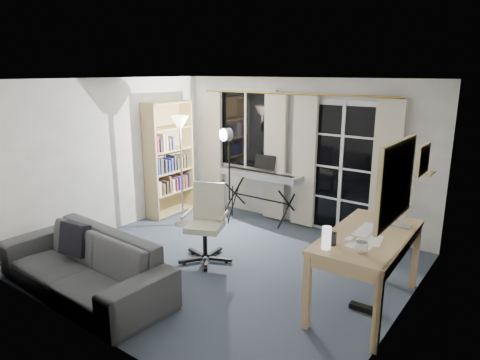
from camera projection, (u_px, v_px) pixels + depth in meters
name	position (u px, v px, depth m)	size (l,w,h in m)	color
floor	(225.00, 264.00, 5.72)	(4.50, 4.00, 0.02)	#323C49
window	(247.00, 130.00, 7.48)	(1.20, 0.08, 1.40)	white
french_door	(342.00, 170.00, 6.57)	(1.32, 0.09, 2.11)	white
curtains	(289.00, 159.00, 6.99)	(3.60, 0.07, 2.13)	gold
bookshelf	(167.00, 162.00, 7.53)	(0.34, 0.94, 2.00)	tan
torchiere_lamp	(180.00, 138.00, 6.80)	(0.29, 0.29, 1.81)	#B2B2B7
keyboard_piano	(261.00, 175.00, 7.16)	(1.46, 0.71, 1.05)	black
studio_light	(227.00, 146.00, 7.01)	(0.36, 0.37, 1.63)	black
office_chair	(207.00, 215.00, 5.76)	(0.72, 0.71, 1.05)	black
desk	(368.00, 243.00, 4.51)	(0.84, 1.59, 0.84)	tan
monitor	(403.00, 199.00, 4.65)	(0.21, 0.60, 0.52)	silver
desk_clutter	(353.00, 257.00, 4.38)	(0.48, 0.96, 1.06)	white
mug	(361.00, 246.00, 4.02)	(0.14, 0.11, 0.14)	silver
wall_mirror	(396.00, 182.00, 3.78)	(0.04, 0.94, 0.74)	tan
framed_print	(423.00, 160.00, 4.47)	(0.03, 0.42, 0.32)	tan
wall_shelf	(426.00, 168.00, 4.95)	(0.16, 0.30, 0.18)	tan
sofa	(82.00, 255.00, 4.88)	(2.35, 0.78, 0.91)	#313234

